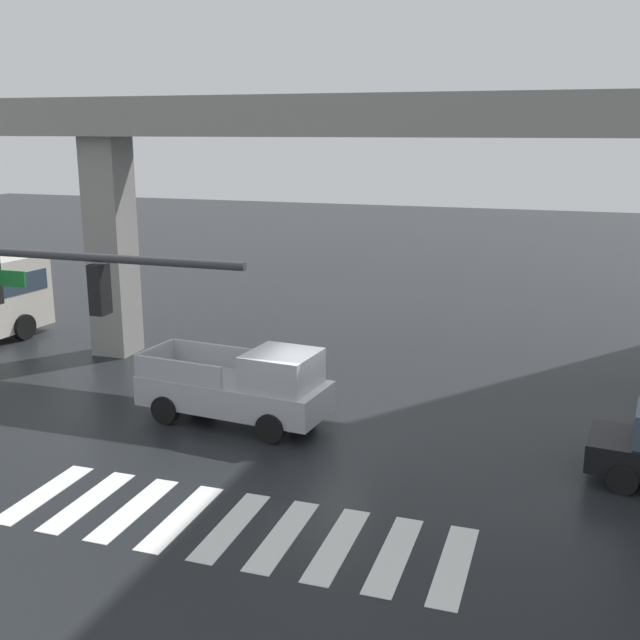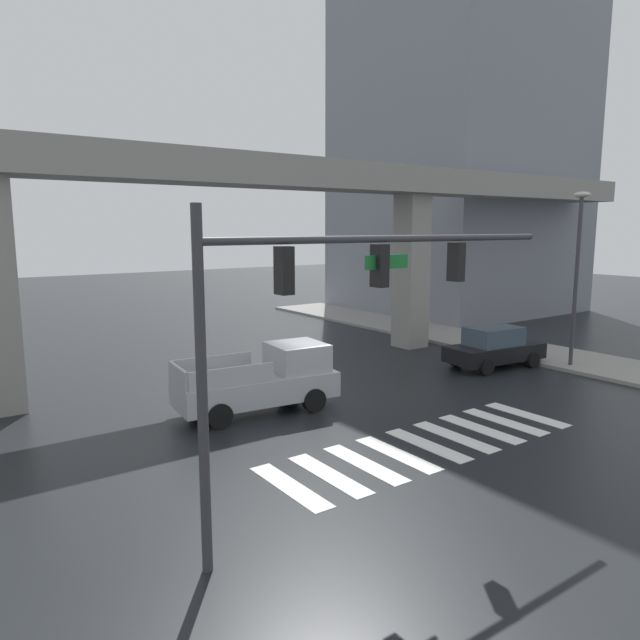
{
  "view_description": "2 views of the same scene",
  "coord_description": "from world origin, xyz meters",
  "px_view_note": "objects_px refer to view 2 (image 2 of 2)",
  "views": [
    {
      "loc": [
        6.03,
        -17.7,
        7.63
      ],
      "look_at": [
        -0.22,
        1.0,
        2.72
      ],
      "focal_mm": 43.17,
      "sensor_mm": 36.0,
      "label": 1
    },
    {
      "loc": [
        -11.07,
        -15.76,
        5.82
      ],
      "look_at": [
        0.6,
        0.62,
        2.62
      ],
      "focal_mm": 32.69,
      "sensor_mm": 36.0,
      "label": 2
    }
  ],
  "objects_px": {
    "street_lamp_near_corner": "(578,259)",
    "pickup_truck": "(265,380)",
    "sedan_black": "(494,347)",
    "traffic_signal_mast": "(333,296)",
    "fire_hydrant": "(509,348)"
  },
  "relations": [
    {
      "from": "pickup_truck",
      "to": "sedan_black",
      "type": "relative_size",
      "value": 1.18
    },
    {
      "from": "sedan_black",
      "to": "street_lamp_near_corner",
      "type": "height_order",
      "value": "street_lamp_near_corner"
    },
    {
      "from": "traffic_signal_mast",
      "to": "street_lamp_near_corner",
      "type": "distance_m",
      "value": 16.55
    },
    {
      "from": "street_lamp_near_corner",
      "to": "pickup_truck",
      "type": "bearing_deg",
      "value": 169.41
    },
    {
      "from": "traffic_signal_mast",
      "to": "fire_hydrant",
      "type": "distance_m",
      "value": 17.66
    },
    {
      "from": "pickup_truck",
      "to": "street_lamp_near_corner",
      "type": "relative_size",
      "value": 0.73
    },
    {
      "from": "pickup_truck",
      "to": "sedan_black",
      "type": "distance_m",
      "value": 10.8
    },
    {
      "from": "pickup_truck",
      "to": "sedan_black",
      "type": "height_order",
      "value": "pickup_truck"
    },
    {
      "from": "sedan_black",
      "to": "street_lamp_near_corner",
      "type": "distance_m",
      "value": 4.87
    },
    {
      "from": "fire_hydrant",
      "to": "pickup_truck",
      "type": "bearing_deg",
      "value": -178.66
    },
    {
      "from": "sedan_black",
      "to": "fire_hydrant",
      "type": "distance_m",
      "value": 2.26
    },
    {
      "from": "sedan_black",
      "to": "street_lamp_near_corner",
      "type": "relative_size",
      "value": 0.62
    },
    {
      "from": "traffic_signal_mast",
      "to": "street_lamp_near_corner",
      "type": "height_order",
      "value": "street_lamp_near_corner"
    },
    {
      "from": "sedan_black",
      "to": "traffic_signal_mast",
      "type": "height_order",
      "value": "traffic_signal_mast"
    },
    {
      "from": "traffic_signal_mast",
      "to": "street_lamp_near_corner",
      "type": "bearing_deg",
      "value": 16.3
    }
  ]
}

